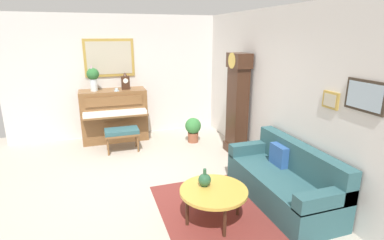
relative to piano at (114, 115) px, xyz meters
name	(u,v)px	position (x,y,z in m)	size (l,w,h in m)	color
ground_plane	(137,184)	(2.23, 0.16, -0.64)	(6.40, 6.00, 0.10)	#B2A899
wall_left	(117,77)	(-0.37, 0.15, 0.82)	(0.13, 4.90, 2.80)	silver
wall_back	(269,90)	(2.24, 2.56, 0.81)	(5.30, 0.13, 2.80)	silver
area_rug	(219,214)	(3.53, 1.07, -0.59)	(2.10, 1.50, 0.01)	maroon
piano	(114,115)	(0.00, 0.00, 0.00)	(0.87, 1.44, 1.17)	brown
piano_bench	(122,133)	(0.77, 0.08, -0.19)	(0.42, 0.70, 0.48)	brown
grandfather_clock	(237,107)	(1.56, 2.30, 0.37)	(0.52, 0.34, 2.03)	#3D2316
couch	(284,180)	(3.47, 2.13, -0.28)	(1.90, 0.80, 0.84)	#2D565B
coffee_table	(214,192)	(3.61, 0.96, -0.18)	(0.88, 0.88, 0.44)	gold
mantel_clock	(125,82)	(0.00, 0.29, 0.75)	(0.13, 0.18, 0.38)	#3D2316
flower_vase	(93,77)	(0.00, -0.39, 0.89)	(0.26, 0.26, 0.58)	silver
teacup	(116,90)	(0.16, 0.08, 0.60)	(0.12, 0.12, 0.06)	#ADC6D6
green_jug	(205,180)	(3.48, 0.88, -0.06)	(0.17, 0.17, 0.24)	#234C33
potted_plant	(193,128)	(0.70, 1.66, -0.27)	(0.36, 0.36, 0.56)	#935138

